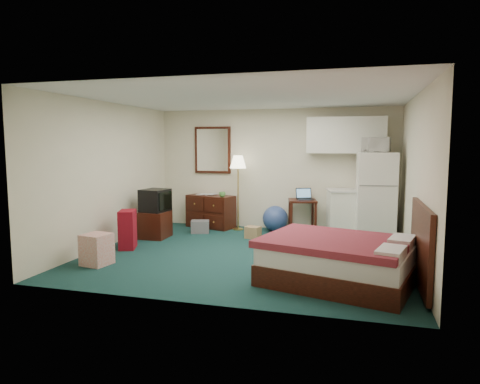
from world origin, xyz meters
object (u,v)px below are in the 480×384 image
(kitchen_counter, at_px, (349,213))
(bed, at_px, (338,261))
(dresser, at_px, (211,211))
(desk, at_px, (302,216))
(fridge, at_px, (376,197))
(tv_stand, at_px, (155,225))
(suitcase, at_px, (128,229))
(floor_lamp, at_px, (238,193))

(kitchen_counter, bearing_deg, bed, -103.27)
(dresser, xyz_separation_m, bed, (2.80, -3.06, -0.06))
(kitchen_counter, distance_m, bed, 2.99)
(desk, relative_size, bed, 0.38)
(desk, xyz_separation_m, bed, (0.84, -3.01, -0.05))
(kitchen_counter, xyz_separation_m, fridge, (0.47, -0.35, 0.38))
(tv_stand, height_order, suitcase, suitcase)
(bed, bearing_deg, desk, 120.67)
(kitchen_counter, distance_m, suitcase, 4.17)
(dresser, height_order, floor_lamp, floor_lamp)
(floor_lamp, xyz_separation_m, fridge, (2.71, -0.34, 0.04))
(tv_stand, bearing_deg, floor_lamp, 40.22)
(dresser, xyz_separation_m, kitchen_counter, (2.87, -0.07, 0.09))
(dresser, height_order, desk, dresser)
(floor_lamp, relative_size, kitchen_counter, 1.77)
(dresser, relative_size, floor_lamp, 0.66)
(dresser, xyz_separation_m, desk, (1.96, -0.05, -0.01))
(dresser, distance_m, tv_stand, 1.43)
(floor_lamp, distance_m, fridge, 2.73)
(floor_lamp, xyz_separation_m, bed, (2.17, -2.98, -0.49))
(desk, xyz_separation_m, suitcase, (-2.71, -2.10, -0.01))
(desk, height_order, kitchen_counter, kitchen_counter)
(kitchen_counter, xyz_separation_m, bed, (-0.07, -2.99, -0.15))
(fridge, bearing_deg, bed, -105.70)
(floor_lamp, bearing_deg, desk, 1.23)
(tv_stand, distance_m, suitcase, 0.91)
(bed, xyz_separation_m, tv_stand, (-3.50, 1.81, -0.03))
(suitcase, bearing_deg, kitchen_counter, 9.95)
(fridge, distance_m, bed, 2.74)
(floor_lamp, bearing_deg, tv_stand, -138.57)
(dresser, relative_size, fridge, 0.62)
(dresser, relative_size, desk, 1.50)
(desk, bearing_deg, floor_lamp, 168.23)
(dresser, bearing_deg, fridge, 9.75)
(floor_lamp, xyz_separation_m, suitcase, (-1.38, -2.07, -0.44))
(bed, relative_size, tv_stand, 3.25)
(desk, relative_size, tv_stand, 1.23)
(floor_lamp, distance_m, bed, 3.72)
(floor_lamp, bearing_deg, kitchen_counter, 0.22)
(desk, distance_m, bed, 3.12)
(dresser, distance_m, desk, 1.96)
(kitchen_counter, relative_size, fridge, 0.54)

